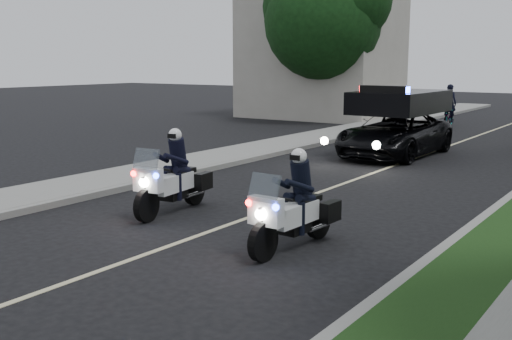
# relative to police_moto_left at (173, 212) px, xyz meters

# --- Properties ---
(ground) EXTENTS (120.00, 120.00, 0.00)m
(ground) POSITION_rel_police_moto_left_xyz_m (1.59, -4.11, 0.00)
(ground) COLOR black
(ground) RESTS_ON ground
(curb_left) EXTENTS (0.20, 60.00, 0.15)m
(curb_left) POSITION_rel_police_moto_left_xyz_m (-2.51, 5.89, 0.07)
(curb_left) COLOR gray
(curb_left) RESTS_ON ground
(sidewalk_left) EXTENTS (2.00, 60.00, 0.16)m
(sidewalk_left) POSITION_rel_police_moto_left_xyz_m (-3.61, 5.89, 0.08)
(sidewalk_left) COLOR gray
(sidewalk_left) RESTS_ON ground
(building_far) EXTENTS (8.00, 6.00, 7.00)m
(building_far) POSITION_rel_police_moto_left_xyz_m (-8.41, 21.89, 3.50)
(building_far) COLOR #A8A396
(building_far) RESTS_ON ground
(lane_marking) EXTENTS (0.12, 50.00, 0.01)m
(lane_marking) POSITION_rel_police_moto_left_xyz_m (1.59, 5.89, 0.00)
(lane_marking) COLOR #BFB78C
(lane_marking) RESTS_ON ground
(police_moto_left) EXTENTS (0.99, 2.18, 1.79)m
(police_moto_left) POSITION_rel_police_moto_left_xyz_m (0.00, 0.00, 0.00)
(police_moto_left) COLOR white
(police_moto_left) RESTS_ON ground
(police_moto_right) EXTENTS (0.81, 2.07, 1.73)m
(police_moto_right) POSITION_rel_police_moto_left_xyz_m (3.45, -0.76, 0.00)
(police_moto_right) COLOR white
(police_moto_right) RESTS_ON ground
(police_suv) EXTENTS (2.56, 5.33, 2.57)m
(police_suv) POSITION_rel_police_moto_left_xyz_m (0.81, 10.24, 0.00)
(police_suv) COLOR black
(police_suv) RESTS_ON ground
(bicycle) EXTENTS (0.67, 1.65, 0.85)m
(bicycle) POSITION_rel_police_moto_left_xyz_m (-0.70, 20.92, 0.00)
(bicycle) COLOR black
(bicycle) RESTS_ON ground
(cyclist) EXTENTS (0.72, 0.53, 1.86)m
(cyclist) POSITION_rel_police_moto_left_xyz_m (-0.70, 20.92, 0.00)
(cyclist) COLOR black
(cyclist) RESTS_ON ground
(tree_left_near) EXTENTS (7.71, 7.71, 10.08)m
(tree_left_near) POSITION_rel_police_moto_left_xyz_m (-6.93, 19.29, 0.00)
(tree_left_near) COLOR #133913
(tree_left_near) RESTS_ON ground
(tree_left_far) EXTENTS (5.45, 5.45, 9.05)m
(tree_left_far) POSITION_rel_police_moto_left_xyz_m (-7.83, 22.24, 0.00)
(tree_left_far) COLOR black
(tree_left_far) RESTS_ON ground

